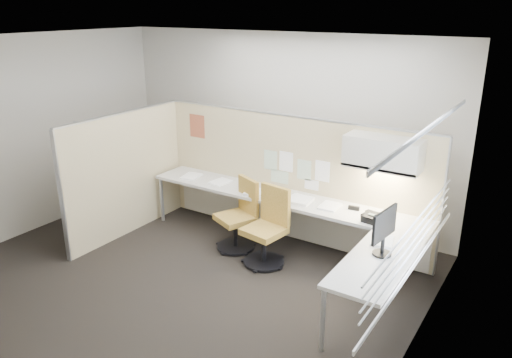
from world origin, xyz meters
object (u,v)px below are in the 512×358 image
Objects in this scene: monitor at (384,229)px; chair_right at (268,229)px; phone at (371,218)px; chair_left at (240,217)px; desk at (298,214)px.

chair_right is at bearing 84.08° from monitor.
monitor is 2.14× the size of phone.
monitor is (2.14, -0.53, 0.57)m from chair_left.
chair_left is 1.93× the size of monitor.
monitor is 0.86m from phone.
monitor is (1.37, -0.74, 0.42)m from desk.
chair_right is at bearing -123.30° from desk.
desk is 8.01× the size of monitor.
chair_left is 1.79m from phone.
monitor is at bearing -53.85° from phone.
phone is (1.22, 0.35, 0.32)m from chair_right.
monitor is at bearing -4.41° from chair_right.
desk is at bearing 69.12° from monitor.
chair_right reaches higher than desk.
chair_right is 1.99× the size of monitor.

